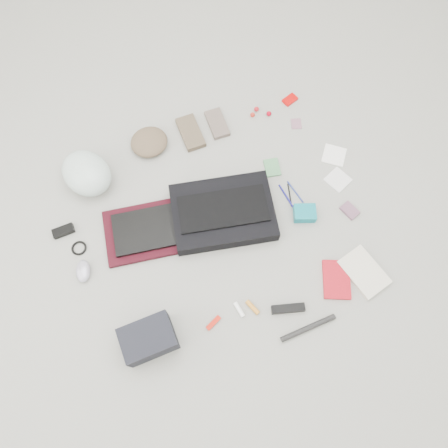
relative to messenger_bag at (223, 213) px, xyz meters
name	(u,v)px	position (x,y,z in m)	size (l,w,h in m)	color
ground_plane	(224,228)	(-0.02, -0.06, -0.04)	(4.00, 4.00, 0.00)	gray
messenger_bag	(223,213)	(0.00, 0.00, 0.00)	(0.50, 0.36, 0.08)	black
bag_flap	(223,209)	(0.00, 0.00, 0.05)	(0.44, 0.20, 0.01)	black
laptop_sleeve	(145,232)	(-0.40, 0.06, -0.03)	(0.40, 0.30, 0.03)	#340911
laptop	(144,230)	(-0.40, 0.06, 0.00)	(0.31, 0.22, 0.02)	black
bike_helmet	(87,173)	(-0.57, 0.45, 0.04)	(0.23, 0.28, 0.17)	silver
beanie	(149,142)	(-0.21, 0.54, -0.01)	(0.20, 0.19, 0.07)	brown
mitten_left	(191,133)	(0.02, 0.52, -0.03)	(0.11, 0.21, 0.03)	brown
mitten_right	(217,124)	(0.18, 0.52, -0.03)	(0.09, 0.18, 0.03)	#6A5B52
power_brick	(63,231)	(-0.77, 0.22, -0.03)	(0.11, 0.05, 0.03)	black
cable_coil	(79,248)	(-0.73, 0.11, -0.04)	(0.08, 0.08, 0.01)	black
mouse	(83,271)	(-0.74, -0.02, -0.02)	(0.07, 0.11, 0.04)	#9F9CB1
camera_bag	(149,339)	(-0.54, -0.45, 0.03)	(0.23, 0.16, 0.15)	black
multitool	(213,323)	(-0.25, -0.48, -0.04)	(0.08, 0.02, 0.01)	red
toiletry_tube_white	(239,309)	(-0.11, -0.47, -0.03)	(0.02, 0.02, 0.08)	white
toiletry_tube_orange	(253,307)	(-0.05, -0.49, -0.03)	(0.02, 0.02, 0.08)	orange
u_lock	(288,309)	(0.10, -0.56, -0.03)	(0.16, 0.04, 0.03)	black
bike_pump	(308,328)	(0.15, -0.67, -0.03)	(0.03, 0.03, 0.28)	black
book_red	(336,280)	(0.38, -0.52, -0.03)	(0.13, 0.19, 0.02)	red
book_white	(364,272)	(0.52, -0.54, -0.03)	(0.15, 0.23, 0.02)	beige
notepad	(272,168)	(0.35, 0.16, -0.04)	(0.08, 0.10, 0.01)	#478553
pen_blue	(287,197)	(0.35, -0.03, -0.04)	(0.01, 0.01, 0.16)	navy
pen_black	(290,195)	(0.37, -0.03, -0.04)	(0.01, 0.01, 0.13)	black
pen_navy	(295,192)	(0.40, -0.02, -0.04)	(0.01, 0.01, 0.14)	navy
accordion_wallet	(305,213)	(0.38, -0.16, -0.01)	(0.11, 0.09, 0.05)	#0A7C8D
card_deck	(350,210)	(0.61, -0.22, -0.03)	(0.06, 0.09, 0.02)	#7D526A
napkin_top	(334,155)	(0.69, 0.10, -0.04)	(0.12, 0.12, 0.01)	white
napkin_bottom	(338,180)	(0.64, -0.04, -0.04)	(0.11, 0.11, 0.01)	silver
lollipop_a	(253,115)	(0.38, 0.50, -0.03)	(0.03, 0.03, 0.03)	#B02318
lollipop_b	(256,109)	(0.42, 0.53, -0.03)	(0.03, 0.03, 0.03)	#B4141C
lollipop_c	(269,114)	(0.47, 0.47, -0.03)	(0.03, 0.03, 0.03)	#A50013
altoids_tin	(290,100)	(0.62, 0.52, -0.03)	(0.08, 0.05, 0.02)	red
stamp_sheet	(296,124)	(0.59, 0.36, -0.04)	(0.06, 0.07, 0.00)	#966378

